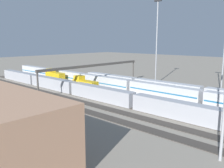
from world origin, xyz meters
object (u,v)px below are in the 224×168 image
object	(u,v)px
train_on_track_3	(126,85)
light_mast_2	(157,32)
train_on_track_5	(85,85)
train_on_track_4	(55,76)
signal_gantry	(95,67)
train_on_track_2	(166,88)
train_on_track_6	(101,93)

from	to	relation	value
train_on_track_3	light_mast_2	bearing A→B (deg)	-92.87
light_mast_2	train_on_track_5	bearing A→B (deg)	68.57
train_on_track_4	signal_gantry	xyz separation A→B (m)	(-24.59, 0.00, 5.64)
train_on_track_3	train_on_track_2	size ratio (longest dim) A/B	1.95
train_on_track_6	light_mast_2	size ratio (longest dim) A/B	3.72
train_on_track_2	train_on_track_4	bearing A→B (deg)	11.98
train_on_track_6	light_mast_2	bearing A→B (deg)	-86.28
train_on_track_4	signal_gantry	distance (m)	25.23
signal_gantry	train_on_track_6	bearing A→B (deg)	142.46
train_on_track_3	train_on_track_2	world-z (taller)	train_on_track_3
train_on_track_2	light_mast_2	size ratio (longest dim) A/B	2.22
train_on_track_3	train_on_track_6	world-z (taller)	train_on_track_3
train_on_track_3	train_on_track_6	bearing A→B (deg)	101.10
train_on_track_6	train_on_track_4	bearing A→B (deg)	-14.89
train_on_track_4	train_on_track_5	bearing A→B (deg)	168.64
train_on_track_5	signal_gantry	distance (m)	7.54
train_on_track_2	train_on_track_6	bearing A→B (deg)	64.56
train_on_track_4	light_mast_2	distance (m)	45.48
train_on_track_3	train_on_track_4	distance (m)	35.02
train_on_track_3	train_on_track_4	world-z (taller)	train_on_track_4
train_on_track_5	train_on_track_4	distance (m)	25.39
train_on_track_6	signal_gantry	bearing A→B (deg)	-37.54
train_on_track_4	train_on_track_6	bearing A→B (deg)	165.11
train_on_track_6	train_on_track_4	distance (m)	38.91
train_on_track_5	train_on_track_2	bearing A→B (deg)	-145.98
train_on_track_6	train_on_track_4	world-z (taller)	train_on_track_4
train_on_track_2	train_on_track_3	bearing A→B (deg)	21.87
train_on_track_6	train_on_track_2	distance (m)	22.15
light_mast_2	train_on_track_3	bearing A→B (deg)	87.13
train_on_track_3	signal_gantry	world-z (taller)	signal_gantry
train_on_track_6	light_mast_2	world-z (taller)	light_mast_2
train_on_track_6	light_mast_2	distance (m)	36.84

